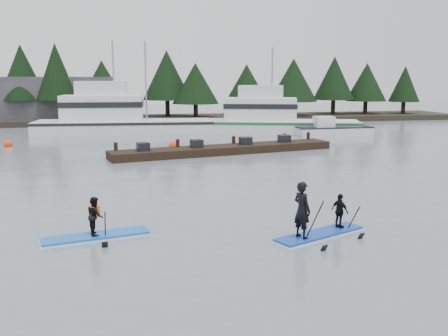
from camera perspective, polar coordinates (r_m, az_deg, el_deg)
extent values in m
plane|color=slate|center=(15.85, 4.38, -7.72)|extent=(160.00, 160.00, 0.00)
cube|color=#2D281E|center=(56.83, -7.30, 5.55)|extent=(70.00, 8.00, 0.60)
cube|color=#4C4C51|center=(59.35, -21.22, 7.27)|extent=(18.00, 6.00, 5.00)
cube|color=silver|center=(45.76, -11.30, 4.07)|extent=(15.80, 5.55, 2.07)
cube|color=white|center=(45.77, -13.74, 6.68)|extent=(7.21, 3.66, 2.24)
cylinder|color=gray|center=(45.58, -12.49, 9.67)|extent=(0.14, 0.14, 6.93)
cube|color=silver|center=(45.50, 6.31, 4.17)|extent=(14.65, 8.02, 2.01)
cube|color=white|center=(45.34, 4.21, 6.73)|extent=(6.91, 4.65, 2.01)
cylinder|color=gray|center=(45.25, 5.51, 9.50)|extent=(0.14, 0.14, 6.43)
cube|color=silver|center=(43.97, 12.47, 4.14)|extent=(6.49, 2.03, 0.75)
cube|color=black|center=(32.73, 0.13, 2.13)|extent=(15.26, 5.35, 0.51)
sphere|color=#FF390C|center=(39.25, -23.43, 2.26)|extent=(0.61, 0.61, 0.61)
sphere|color=#FF390C|center=(35.53, -5.78, 2.31)|extent=(0.64, 0.64, 0.64)
sphere|color=#FF390C|center=(43.44, 12.31, 3.57)|extent=(0.55, 0.55, 0.55)
cube|color=blue|center=(16.05, -14.42, -7.57)|extent=(3.35, 1.47, 0.12)
imported|color=black|center=(15.86, -14.52, -5.31)|extent=(0.56, 0.66, 1.19)
cube|color=#FD6115|center=(15.83, -14.55, -4.81)|extent=(0.34, 0.26, 0.32)
cylinder|color=black|center=(15.82, -13.42, -7.05)|extent=(0.10, 0.87, 1.47)
cube|color=#113DA5|center=(16.03, 10.87, -7.46)|extent=(3.25, 2.01, 0.11)
imported|color=black|center=(15.22, 8.90, -4.74)|extent=(0.64, 0.75, 1.73)
cylinder|color=black|center=(15.36, 10.11, -6.33)|extent=(0.31, 0.95, 1.66)
imported|color=black|center=(16.50, 13.10, -4.80)|extent=(0.52, 0.71, 1.12)
cylinder|color=black|center=(16.67, 14.18, -6.36)|extent=(0.27, 0.83, 1.45)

